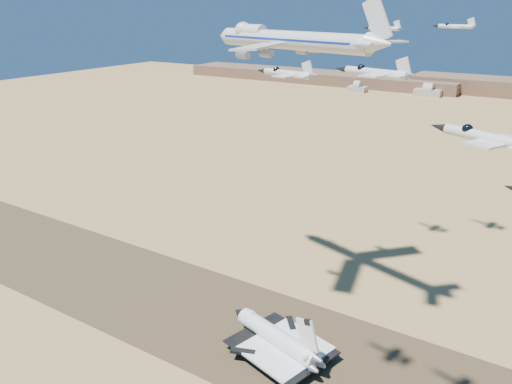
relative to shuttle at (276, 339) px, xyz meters
The scene contains 13 objects.
ground 20.33m from the shuttle, 168.13° to the left, with size 1200.00×1200.00×0.00m, color tan.
runway 20.33m from the shuttle, 168.13° to the left, with size 600.00×50.00×0.06m, color brown.
hangars 489.64m from the shuttle, 99.80° to the left, with size 200.50×29.50×30.00m.
shuttle is the anchor object (origin of this frame).
carrier_747 91.22m from the shuttle, 117.80° to the left, with size 70.98×53.03×17.74m.
crew_a 10.20m from the shuttle, 34.82° to the right, with size 0.67×0.44×1.84m, color #BC660B.
crew_b 9.84m from the shuttle, 41.37° to the right, with size 0.83×0.48×1.71m, color #BC660B.
crew_c 10.41m from the shuttle, 62.39° to the right, with size 0.94×0.48×1.60m, color #BC660B.
chase_jet_a 82.11m from the shuttle, 57.52° to the right, with size 15.01×8.54×3.78m.
chase_jet_b 89.15m from the shuttle, 33.27° to the right, with size 15.56×9.00×3.95m.
chase_jet_c 99.02m from the shuttle, 34.85° to the right, with size 15.90×9.87×4.14m.
chase_jet_e 117.40m from the shuttle, 91.81° to the left, with size 15.46×8.87×3.91m.
chase_jet_f 131.73m from the shuttle, 79.00° to the left, with size 16.52×9.41×4.17m.
Camera 1 is at (79.84, -111.81, 97.37)m, focal length 35.00 mm.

